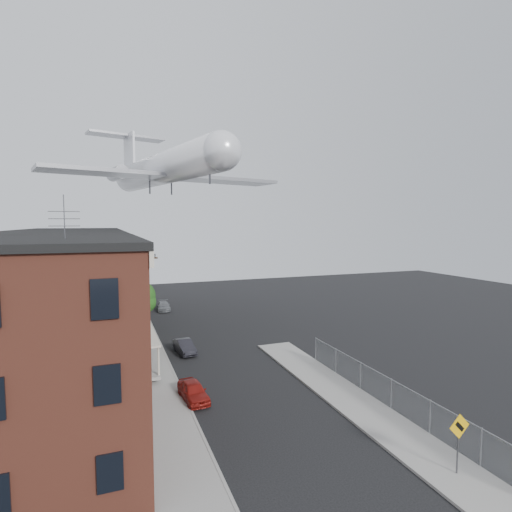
{
  "coord_description": "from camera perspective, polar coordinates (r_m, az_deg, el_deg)",
  "views": [
    {
      "loc": [
        -8.41,
        -13.38,
        10.96
      ],
      "look_at": [
        -0.92,
        6.49,
        9.22
      ],
      "focal_mm": 28.0,
      "sensor_mm": 36.0,
      "label": 1
    }
  ],
  "objects": [
    {
      "name": "sidewalk_left",
      "position": [
        39.04,
        -15.89,
        -11.71
      ],
      "size": [
        3.0,
        62.0,
        0.12
      ],
      "primitive_type": "cube",
      "color": "gray",
      "rests_on": "ground"
    },
    {
      "name": "car_near",
      "position": [
        26.39,
        -8.95,
        -18.52
      ],
      "size": [
        1.69,
        3.55,
        1.17
      ],
      "primitive_type": "imported",
      "rotation": [
        0.0,
        0.0,
        0.09
      ],
      "color": "maroon",
      "rests_on": "ground"
    },
    {
      "name": "warning_sign",
      "position": [
        20.76,
        26.98,
        -21.76
      ],
      "size": [
        1.1,
        0.11,
        2.8
      ],
      "color": "#515156",
      "rests_on": "ground"
    },
    {
      "name": "ground",
      "position": [
        19.23,
        10.91,
        -30.15
      ],
      "size": [
        120.0,
        120.0,
        0.0
      ],
      "primitive_type": "plane",
      "color": "black",
      "rests_on": "ground"
    },
    {
      "name": "row_house_d",
      "position": [
        51.33,
        -24.5,
        -2.26
      ],
      "size": [
        11.98,
        7.0,
        10.3
      ],
      "color": "gray",
      "rests_on": "ground"
    },
    {
      "name": "airplane",
      "position": [
        42.56,
        -13.31,
        12.05
      ],
      "size": [
        23.66,
        27.04,
        7.79
      ],
      "color": "white",
      "rests_on": "ground"
    },
    {
      "name": "car_far",
      "position": [
        52.05,
        -13.06,
        -6.98
      ],
      "size": [
        1.8,
        3.86,
        1.09
      ],
      "primitive_type": "imported",
      "rotation": [
        0.0,
        0.0,
        -0.07
      ],
      "color": "slate",
      "rests_on": "ground"
    },
    {
      "name": "row_house_a",
      "position": [
        30.65,
        -27.11,
        -6.8
      ],
      "size": [
        11.98,
        7.0,
        10.3
      ],
      "color": "slate",
      "rests_on": "ground"
    },
    {
      "name": "row_house_b",
      "position": [
        37.5,
        -25.92,
        -4.73
      ],
      "size": [
        11.98,
        7.0,
        10.3
      ],
      "color": "gray",
      "rests_on": "ground"
    },
    {
      "name": "chainlink_fence",
      "position": [
        25.97,
        18.75,
        -18.13
      ],
      "size": [
        0.06,
        18.06,
        1.9
      ],
      "color": "gray",
      "rests_on": "ground"
    },
    {
      "name": "row_house_e",
      "position": [
        58.28,
        -24.05,
        -1.46
      ],
      "size": [
        11.98,
        7.0,
        10.3
      ],
      "color": "slate",
      "rests_on": "ground"
    },
    {
      "name": "row_house_c",
      "position": [
        44.4,
        -25.1,
        -3.3
      ],
      "size": [
        11.98,
        7.0,
        10.3
      ],
      "color": "slate",
      "rests_on": "ground"
    },
    {
      "name": "corner_building",
      "position": [
        21.49,
        -30.07,
        -11.6
      ],
      "size": [
        10.31,
        12.3,
        12.15
      ],
      "color": "#3A1712",
      "rests_on": "ground"
    },
    {
      "name": "utility_pole",
      "position": [
        32.12,
        -15.35,
        -6.76
      ],
      "size": [
        1.8,
        0.26,
        9.0
      ],
      "color": "black",
      "rests_on": "ground"
    },
    {
      "name": "street_tree",
      "position": [
        42.09,
        -16.13,
        -5.78
      ],
      "size": [
        3.22,
        3.2,
        5.2
      ],
      "color": "black",
      "rests_on": "ground"
    },
    {
      "name": "curb_right",
      "position": [
        25.48,
        11.67,
        -20.71
      ],
      "size": [
        0.15,
        26.0,
        0.14
      ],
      "primitive_type": "cube",
      "color": "gray",
      "rests_on": "ground"
    },
    {
      "name": "car_mid",
      "position": [
        35.08,
        -10.17,
        -12.62
      ],
      "size": [
        1.56,
        3.57,
        1.14
      ],
      "primitive_type": "imported",
      "rotation": [
        0.0,
        0.0,
        0.1
      ],
      "color": "black",
      "rests_on": "ground"
    },
    {
      "name": "sidewalk_right",
      "position": [
        26.22,
        14.52,
        -20.03
      ],
      "size": [
        3.0,
        26.0,
        0.12
      ],
      "primitive_type": "cube",
      "color": "gray",
      "rests_on": "ground"
    },
    {
      "name": "curb_left",
      "position": [
        39.17,
        -13.73,
        -11.59
      ],
      "size": [
        0.15,
        62.0,
        0.14
      ],
      "primitive_type": "cube",
      "color": "gray",
      "rests_on": "ground"
    }
  ]
}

